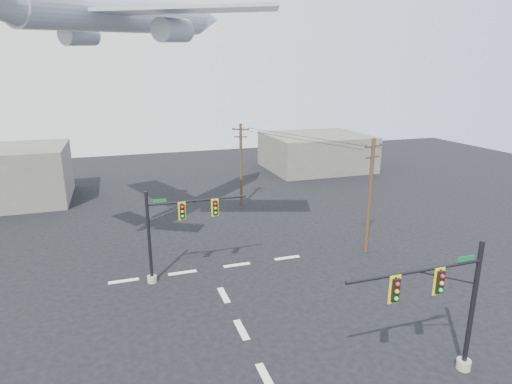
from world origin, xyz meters
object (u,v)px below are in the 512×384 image
object	(u,v)px
airliner	(125,13)
utility_pole_b	(241,163)
signal_mast_near	(447,308)
signal_mast_far	(172,232)
utility_pole_a	(370,195)

from	to	relation	value
airliner	utility_pole_b	bearing A→B (deg)	-8.92
signal_mast_near	signal_mast_far	size ratio (longest dim) A/B	1.01
utility_pole_a	utility_pole_b	distance (m)	16.14
utility_pole_a	utility_pole_b	xyz separation A→B (m)	(-5.82, 15.05, -0.19)
signal_mast_far	utility_pole_b	world-z (taller)	utility_pole_b
utility_pole_b	airliner	bearing A→B (deg)	-125.75
utility_pole_b	airliner	world-z (taller)	airliner
utility_pole_b	airliner	size ratio (longest dim) A/B	0.41
airliner	signal_mast_far	bearing A→B (deg)	-122.47
utility_pole_a	airliner	size ratio (longest dim) A/B	0.43
signal_mast_near	airliner	bearing A→B (deg)	120.32
signal_mast_near	airliner	distance (m)	27.70
signal_mast_far	utility_pole_b	distance (m)	17.63
signal_mast_far	utility_pole_b	bearing A→B (deg)	58.46
utility_pole_a	airliner	world-z (taller)	airliner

